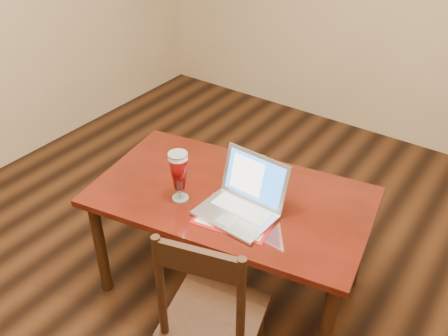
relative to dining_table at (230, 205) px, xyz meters
The scene contains 3 objects.
ground 0.67m from the dining_table, 74.51° to the right, with size 5.00×5.00×0.00m, color black.
dining_table is the anchor object (origin of this frame).
dining_chair 0.63m from the dining_table, 62.53° to the right, with size 0.50×0.49×0.97m.
Camera 1 is at (1.06, -1.38, 2.20)m, focal length 40.00 mm.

